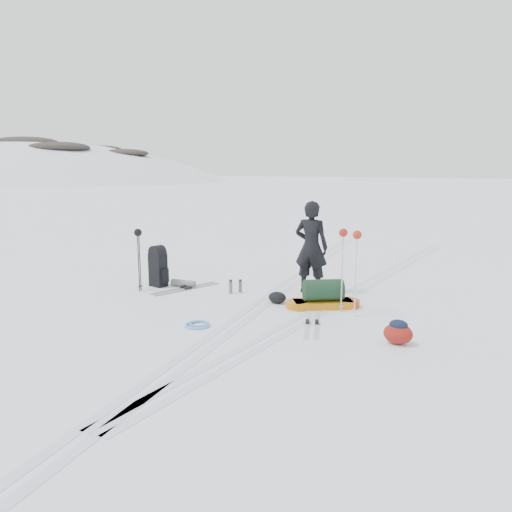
% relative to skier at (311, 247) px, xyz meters
% --- Properties ---
extents(ground, '(200.00, 200.00, 0.00)m').
position_rel_skier_xyz_m(ground, '(-0.55, -1.40, -0.97)').
color(ground, white).
rests_on(ground, ground).
extents(ski_tracks, '(3.38, 17.97, 0.01)m').
position_rel_skier_xyz_m(ski_tracks, '(0.06, -0.53, -0.96)').
color(ski_tracks, silver).
rests_on(ski_tracks, ground).
extents(skier, '(0.71, 0.47, 1.94)m').
position_rel_skier_xyz_m(skier, '(0.00, 0.00, 0.00)').
color(skier, black).
rests_on(skier, ground).
extents(pulk_sled, '(1.42, 1.08, 0.54)m').
position_rel_skier_xyz_m(pulk_sled, '(0.59, -0.99, -0.76)').
color(pulk_sled, orange).
rests_on(pulk_sled, ground).
extents(expedition_rucksack, '(1.02, 0.44, 0.92)m').
position_rel_skier_xyz_m(expedition_rucksack, '(-3.17, -0.89, -0.54)').
color(expedition_rucksack, black).
rests_on(expedition_rucksack, ground).
extents(ski_poles_black, '(0.16, 0.19, 1.34)m').
position_rel_skier_xyz_m(ski_poles_black, '(-3.34, -1.42, 0.13)').
color(ski_poles_black, black).
rests_on(ski_poles_black, ground).
extents(ski_poles_silver, '(0.45, 0.33, 1.54)m').
position_rel_skier_xyz_m(ski_poles_silver, '(1.12, -1.21, 0.32)').
color(ski_poles_silver, silver).
rests_on(ski_poles_silver, ground).
extents(touring_skis_grey, '(0.86, 1.62, 0.06)m').
position_rel_skier_xyz_m(touring_skis_grey, '(-2.54, -0.87, -0.96)').
color(touring_skis_grey, '#989BA0').
rests_on(touring_skis_grey, ground).
extents(touring_skis_white, '(0.69, 1.59, 0.06)m').
position_rel_skier_xyz_m(touring_skis_white, '(0.72, -2.02, -0.96)').
color(touring_skis_white, silver).
rests_on(touring_skis_white, ground).
extents(rope_coil, '(0.56, 0.56, 0.05)m').
position_rel_skier_xyz_m(rope_coil, '(-0.98, -2.93, -0.94)').
color(rope_coil, '#62A1EF').
rests_on(rope_coil, ground).
extents(small_daypack, '(0.52, 0.46, 0.37)m').
position_rel_skier_xyz_m(small_daypack, '(2.20, -2.38, -0.79)').
color(small_daypack, maroon).
rests_on(small_daypack, ground).
extents(thermos_pair, '(0.22, 0.25, 0.29)m').
position_rel_skier_xyz_m(thermos_pair, '(-1.42, -0.72, -0.83)').
color(thermos_pair, slate).
rests_on(thermos_pair, ground).
extents(stuff_sack, '(0.41, 0.35, 0.22)m').
position_rel_skier_xyz_m(stuff_sack, '(-0.31, -1.07, -0.86)').
color(stuff_sack, black).
rests_on(stuff_sack, ground).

